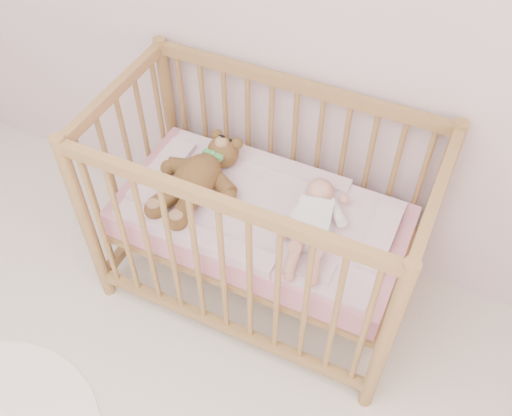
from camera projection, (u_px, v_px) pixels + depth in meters
The scene contains 5 objects.
crib at pixel (261, 219), 2.44m from camera, with size 1.36×0.76×1.00m, color #AA7648, non-canonical shape.
mattress at pixel (261, 221), 2.45m from camera, with size 1.22×0.62×0.13m, color pink.
blanket at pixel (261, 209), 2.39m from camera, with size 1.10×0.58×0.06m, color #E09AB6, non-canonical shape.
baby at pixel (313, 219), 2.26m from camera, with size 0.26×0.53×0.13m, color white, non-canonical shape.
teddy_bear at pixel (197, 177), 2.40m from camera, with size 0.39×0.56×0.16m, color brown, non-canonical shape.
Camera 1 is at (0.87, 0.17, 2.36)m, focal length 40.00 mm.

